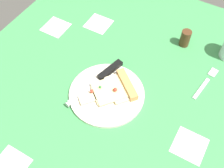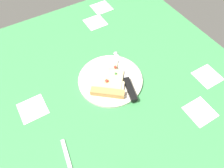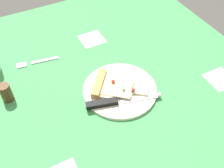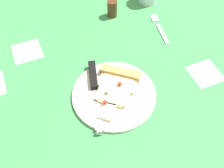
{
  "view_description": "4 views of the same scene",
  "coord_description": "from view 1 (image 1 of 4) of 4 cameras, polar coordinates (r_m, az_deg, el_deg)",
  "views": [
    {
      "loc": [
        19.9,
        -46.38,
        74.62
      ],
      "look_at": [
        -5.65,
        -1.57,
        2.57
      ],
      "focal_mm": 44.38,
      "sensor_mm": 36.0,
      "label": 1
    },
    {
      "loc": [
        18.42,
        37.42,
        65.31
      ],
      "look_at": [
        -4.28,
        -0.67,
        3.55
      ],
      "focal_mm": 34.37,
      "sensor_mm": 36.0,
      "label": 2
    },
    {
      "loc": [
        -56.3,
        24.61,
        66.22
      ],
      "look_at": [
        -4.49,
        -2.36,
        3.04
      ],
      "focal_mm": 42.78,
      "sensor_mm": 36.0,
      "label": 3
    },
    {
      "loc": [
        -22.88,
        -43.87,
        63.88
      ],
      "look_at": [
        -5.92,
        -3.11,
        3.99
      ],
      "focal_mm": 42.34,
      "sensor_mm": 36.0,
      "label": 4
    }
  ],
  "objects": [
    {
      "name": "ground_plane",
      "position": [
        0.91,
        3.54,
        -2.22
      ],
      "size": [
        112.43,
        112.43,
        3.0
      ],
      "color": "#3D8C4C",
      "rests_on": "ground"
    },
    {
      "name": "plate",
      "position": [
        0.89,
        -1.09,
        -2.06
      ],
      "size": [
        24.24,
        24.24,
        1.07
      ],
      "primitive_type": "cylinder",
      "color": "silver",
      "rests_on": "ground_plane"
    },
    {
      "name": "pizza_slice",
      "position": [
        0.88,
        0.47,
        -1.07
      ],
      "size": [
        17.0,
        18.43,
        2.57
      ],
      "rotation": [
        0.0,
        0.0,
        2.46
      ],
      "color": "beige",
      "rests_on": "plate"
    },
    {
      "name": "knife",
      "position": [
        0.91,
        -2.4,
        1.26
      ],
      "size": [
        8.39,
        23.7,
        2.45
      ],
      "rotation": [
        0.0,
        0.0,
        2.87
      ],
      "color": "silver",
      "rests_on": "plate"
    },
    {
      "name": "pepper_shaker",
      "position": [
        1.04,
        14.85,
        9.11
      ],
      "size": [
        3.57,
        3.57,
        6.34
      ],
      "primitive_type": "cylinder",
      "color": "#4C2D19",
      "rests_on": "ground_plane"
    },
    {
      "name": "fork",
      "position": [
        0.97,
        18.88,
        0.52
      ],
      "size": [
        4.12,
        15.4,
        0.8
      ],
      "rotation": [
        0.0,
        0.0,
        6.13
      ],
      "color": "silver",
      "rests_on": "ground_plane"
    }
  ]
}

